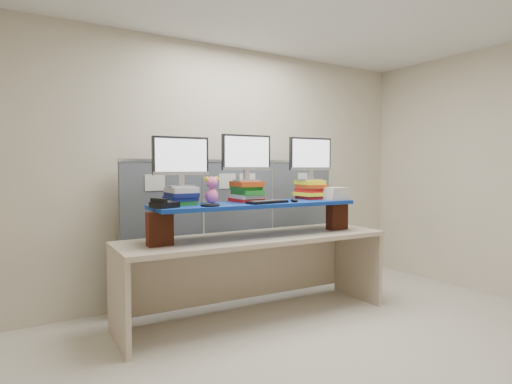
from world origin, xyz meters
TOP-DOWN VIEW (x-y plane):
  - room at (0.00, 0.00)m, footprint 5.00×4.00m
  - cubicle_partition at (-0.00, 1.78)m, footprint 2.60×0.06m
  - desk at (-0.18, 1.12)m, footprint 2.64×0.87m
  - brick_pier_left at (-1.13, 1.11)m, footprint 0.21×0.12m
  - brick_pier_right at (0.77, 1.03)m, footprint 0.21×0.12m
  - blue_board at (-0.18, 1.12)m, footprint 2.01×0.58m
  - book_stack_left at (-0.87, 1.28)m, footprint 0.27×0.31m
  - book_stack_center at (-0.21, 1.25)m, footprint 0.27×0.32m
  - book_stack_right at (0.55, 1.21)m, footprint 0.26×0.31m
  - monitor_left at (-0.87, 1.27)m, footprint 0.52×0.15m
  - monitor_center at (-0.21, 1.24)m, footprint 0.52×0.15m
  - monitor_right at (0.55, 1.21)m, footprint 0.52×0.15m
  - keyboard at (-0.13, 1.00)m, footprint 0.42×0.18m
  - mouse at (0.16, 0.97)m, footprint 0.07×0.11m
  - desk_phone at (-1.10, 1.08)m, footprint 0.23×0.22m
  - headset at (-0.71, 1.02)m, footprint 0.19×0.19m
  - plush_toy at (-0.58, 1.25)m, footprint 0.15×0.11m
  - binder_stack at (0.73, 1.01)m, footprint 0.27×0.22m

SIDE VIEW (x-z plane):
  - desk at x=-0.18m, z-range 0.24..1.03m
  - cubicle_partition at x=0.00m, z-range 0.00..1.53m
  - brick_pier_left at x=-1.13m, z-range 0.79..1.08m
  - brick_pier_right at x=0.77m, z-range 0.79..1.08m
  - blue_board at x=-0.18m, z-range 1.08..1.11m
  - headset at x=-0.71m, z-range 1.11..1.13m
  - keyboard at x=-0.13m, z-range 1.11..1.14m
  - mouse at x=0.16m, z-range 1.11..1.15m
  - desk_phone at x=-1.10m, z-range 1.10..1.18m
  - binder_stack at x=0.73m, z-range 1.11..1.23m
  - book_stack_left at x=-0.87m, z-range 1.11..1.27m
  - book_stack_right at x=0.55m, z-range 1.11..1.31m
  - book_stack_center at x=-0.21m, z-range 1.11..1.31m
  - plush_toy at x=-0.58m, z-range 1.12..1.37m
  - room at x=0.00m, z-range 0.00..2.80m
  - monitor_left at x=-0.87m, z-range 1.30..1.75m
  - monitor_right at x=0.55m, z-range 1.34..1.79m
  - monitor_center at x=-0.21m, z-range 1.34..1.79m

